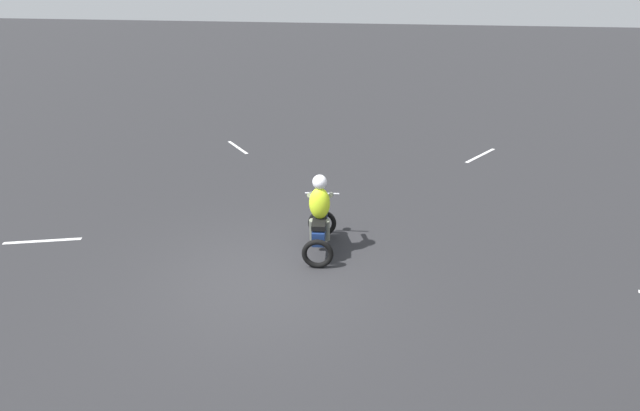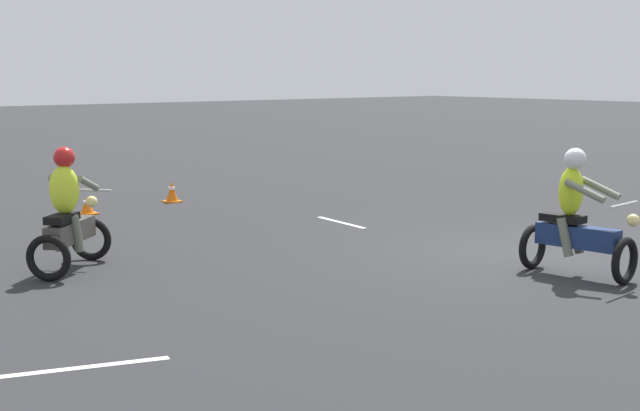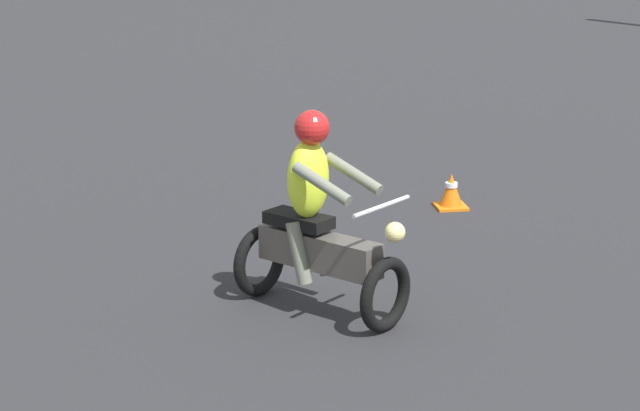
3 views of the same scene
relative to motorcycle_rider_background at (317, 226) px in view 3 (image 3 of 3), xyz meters
The scene contains 2 objects.
motorcycle_rider_background is the anchor object (origin of this frame).
traffic_cone_mid_left 3.38m from the motorcycle_rider_background, 56.24° to the left, with size 0.32×0.32×0.37m.
Camera 3 is at (1.68, -3.62, 3.61)m, focal length 70.00 mm.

